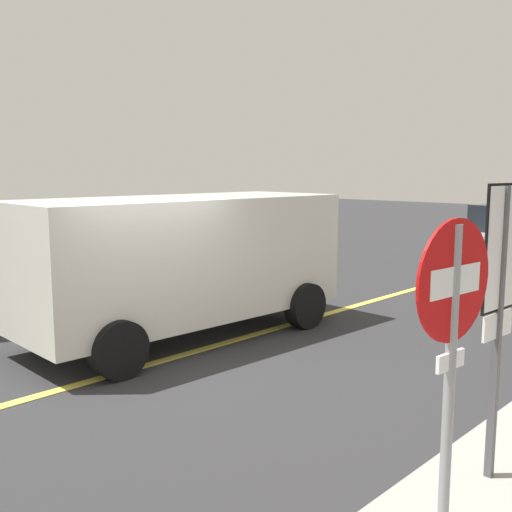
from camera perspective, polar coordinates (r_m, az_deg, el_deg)
The scene contains 5 objects.
ground_plane at distance 8.34m, azimuth -10.15°, elevation -10.20°, with size 80.00×80.00×0.00m, color #2D2D30.
lane_marking_centre at distance 10.30m, azimuth 3.56°, elevation -6.46°, with size 28.00×0.16×0.01m, color #E0D14C.
stop_sign at distance 3.86m, azimuth 18.17°, elevation -7.54°, with size 0.76×0.10×2.34m.
speed_limit_sign at distance 5.00m, azimuth 22.29°, elevation -2.25°, with size 0.54×0.06×2.52m.
white_van at distance 9.35m, azimuth -7.16°, elevation -0.13°, with size 5.28×2.43×2.20m.
Camera 1 is at (-4.60, -6.44, 2.62)m, focal length 41.86 mm.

